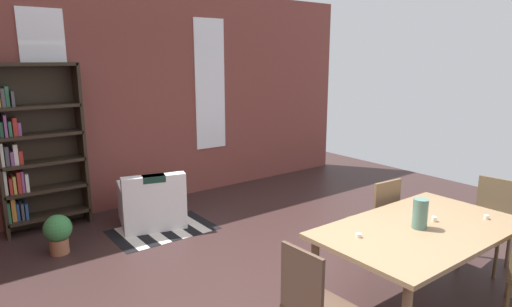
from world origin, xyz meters
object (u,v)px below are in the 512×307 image
at_px(dining_chair_far_right, 378,218).
at_px(dining_chair_head_right, 490,220).
at_px(armchair_white, 152,204).
at_px(vase_on_table, 420,214).
at_px(bookshelf_tall, 34,150).
at_px(dining_table, 421,235).
at_px(dining_chair_head_left, 312,303).
at_px(potted_plant_by_shelf, 58,232).

distance_m(dining_chair_far_right, dining_chair_head_right, 1.18).
bearing_deg(dining_chair_far_right, dining_chair_head_right, -40.36).
xyz_separation_m(dining_chair_far_right, armchair_white, (-1.50, 2.53, -0.23)).
bearing_deg(armchair_white, vase_on_table, -72.57).
relative_size(vase_on_table, bookshelf_tall, 0.12).
xyz_separation_m(dining_table, dining_chair_head_right, (1.32, 0.01, -0.17)).
distance_m(dining_table, bookshelf_tall, 4.64).
distance_m(dining_table, dining_chair_head_left, 1.33).
height_order(dining_chair_far_right, dining_chair_head_right, same).
bearing_deg(armchair_white, dining_chair_head_right, -53.94).
bearing_deg(dining_chair_head_left, dining_table, 0.15).
height_order(dining_table, dining_chair_far_right, dining_chair_far_right).
distance_m(dining_table, vase_on_table, 0.21).
height_order(dining_table, armchair_white, dining_table).
bearing_deg(dining_table, armchair_white, 108.07).
xyz_separation_m(dining_chair_head_left, armchair_white, (0.24, 3.30, -0.23)).
height_order(dining_chair_head_left, bookshelf_tall, bookshelf_tall).
bearing_deg(dining_chair_far_right, potted_plant_by_shelf, 139.56).
height_order(dining_chair_far_right, bookshelf_tall, bookshelf_tall).
bearing_deg(vase_on_table, dining_chair_far_right, 59.13).
bearing_deg(dining_chair_head_left, armchair_white, 85.76).
bearing_deg(potted_plant_by_shelf, vase_on_table, -53.81).
bearing_deg(vase_on_table, dining_chair_head_right, 0.30).
bearing_deg(armchair_white, dining_chair_far_right, -59.36).
bearing_deg(potted_plant_by_shelf, armchair_white, 9.39).
xyz_separation_m(dining_table, dining_chair_head_left, (-1.32, -0.00, -0.17)).
height_order(vase_on_table, dining_chair_head_left, vase_on_table).
height_order(vase_on_table, dining_chair_far_right, vase_on_table).
bearing_deg(bookshelf_tall, armchair_white, -30.12).
bearing_deg(dining_chair_far_right, armchair_white, 120.64).
relative_size(vase_on_table, armchair_white, 0.27).
bearing_deg(vase_on_table, dining_table, 0.00).
relative_size(bookshelf_tall, armchair_white, 2.20).
bearing_deg(dining_chair_head_right, dining_table, -179.69).
distance_m(dining_chair_head_left, bookshelf_tall, 4.17).
xyz_separation_m(dining_chair_head_left, dining_chair_head_right, (2.64, 0.01, 0.00)).
bearing_deg(dining_chair_head_right, bookshelf_tall, 132.15).
height_order(armchair_white, potted_plant_by_shelf, armchair_white).
height_order(vase_on_table, armchair_white, vase_on_table).
relative_size(dining_chair_far_right, dining_chair_head_right, 1.00).
relative_size(dining_chair_head_left, potted_plant_by_shelf, 2.06).
bearing_deg(potted_plant_by_shelf, dining_chair_head_right, -40.42).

